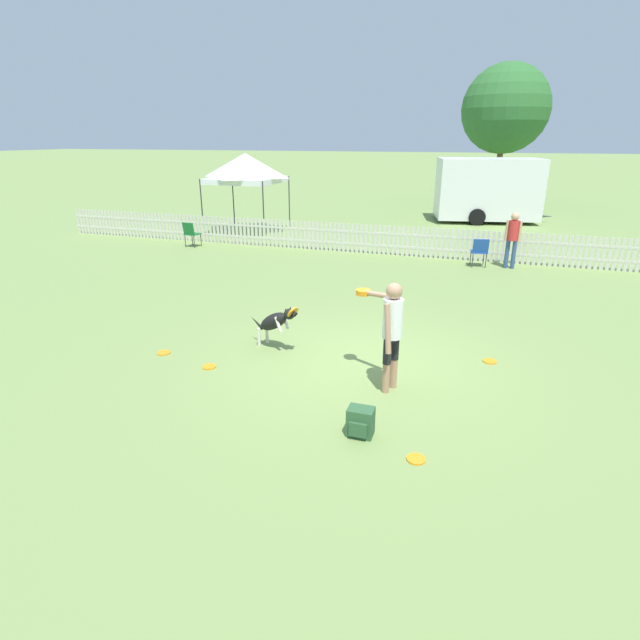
{
  "coord_description": "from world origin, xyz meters",
  "views": [
    {
      "loc": [
        1.67,
        -7.27,
        3.48
      ],
      "look_at": [
        -0.62,
        -0.29,
        0.77
      ],
      "focal_mm": 28.0,
      "sensor_mm": 36.0,
      "label": 1
    }
  ],
  "objects_px": {
    "frisbee_far_scatter": "(164,353)",
    "canopy_tent_main": "(245,168)",
    "frisbee_midfield": "(490,361)",
    "handler_person": "(390,324)",
    "folding_chair_center": "(191,232)",
    "tree_left_grove": "(505,109)",
    "leaping_dog": "(275,321)",
    "folding_chair_blue_left": "(480,250)",
    "frisbee_near_dog": "(416,459)",
    "spectator_standing": "(513,235)",
    "frisbee_near_handler": "(209,367)",
    "backpack_on_grass": "(360,422)",
    "equipment_trailer": "(487,189)"
  },
  "relations": [
    {
      "from": "frisbee_midfield",
      "to": "folding_chair_blue_left",
      "type": "xyz_separation_m",
      "value": [
        -0.38,
        6.58,
        0.48
      ]
    },
    {
      "from": "frisbee_near_handler",
      "to": "tree_left_grove",
      "type": "height_order",
      "value": "tree_left_grove"
    },
    {
      "from": "folding_chair_center",
      "to": "frisbee_midfield",
      "type": "bearing_deg",
      "value": 152.96
    },
    {
      "from": "frisbee_far_scatter",
      "to": "equipment_trailer",
      "type": "xyz_separation_m",
      "value": [
        4.9,
        16.56,
        1.37
      ]
    },
    {
      "from": "frisbee_near_handler",
      "to": "frisbee_near_dog",
      "type": "relative_size",
      "value": 1.0
    },
    {
      "from": "folding_chair_center",
      "to": "frisbee_near_handler",
      "type": "bearing_deg",
      "value": 130.12
    },
    {
      "from": "handler_person",
      "to": "canopy_tent_main",
      "type": "distance_m",
      "value": 13.25
    },
    {
      "from": "leaping_dog",
      "to": "frisbee_far_scatter",
      "type": "bearing_deg",
      "value": -44.22
    },
    {
      "from": "frisbee_near_dog",
      "to": "folding_chair_blue_left",
      "type": "xyz_separation_m",
      "value": [
        0.4,
        9.62,
        0.48
      ]
    },
    {
      "from": "handler_person",
      "to": "folding_chair_blue_left",
      "type": "relative_size",
      "value": 1.98
    },
    {
      "from": "leaping_dog",
      "to": "folding_chair_blue_left",
      "type": "bearing_deg",
      "value": 177.85
    },
    {
      "from": "spectator_standing",
      "to": "leaping_dog",
      "type": "bearing_deg",
      "value": 68.32
    },
    {
      "from": "canopy_tent_main",
      "to": "equipment_trailer",
      "type": "height_order",
      "value": "canopy_tent_main"
    },
    {
      "from": "tree_left_grove",
      "to": "equipment_trailer",
      "type": "bearing_deg",
      "value": -94.21
    },
    {
      "from": "backpack_on_grass",
      "to": "tree_left_grove",
      "type": "distance_m",
      "value": 24.36
    },
    {
      "from": "frisbee_midfield",
      "to": "frisbee_near_handler",
      "type": "bearing_deg",
      "value": -159.19
    },
    {
      "from": "frisbee_midfield",
      "to": "frisbee_far_scatter",
      "type": "relative_size",
      "value": 1.0
    },
    {
      "from": "frisbee_far_scatter",
      "to": "frisbee_midfield",
      "type": "bearing_deg",
      "value": 14.64
    },
    {
      "from": "frisbee_far_scatter",
      "to": "canopy_tent_main",
      "type": "bearing_deg",
      "value": 108.64
    },
    {
      "from": "handler_person",
      "to": "spectator_standing",
      "type": "relative_size",
      "value": 1.04
    },
    {
      "from": "leaping_dog",
      "to": "backpack_on_grass",
      "type": "distance_m",
      "value": 2.97
    },
    {
      "from": "frisbee_near_dog",
      "to": "tree_left_grove",
      "type": "relative_size",
      "value": 0.03
    },
    {
      "from": "tree_left_grove",
      "to": "frisbee_midfield",
      "type": "bearing_deg",
      "value": -90.14
    },
    {
      "from": "tree_left_grove",
      "to": "folding_chair_center",
      "type": "bearing_deg",
      "value": -123.08
    },
    {
      "from": "tree_left_grove",
      "to": "folding_chair_blue_left",
      "type": "bearing_deg",
      "value": -91.68
    },
    {
      "from": "frisbee_far_scatter",
      "to": "backpack_on_grass",
      "type": "height_order",
      "value": "backpack_on_grass"
    },
    {
      "from": "folding_chair_blue_left",
      "to": "tree_left_grove",
      "type": "relative_size",
      "value": 0.12
    },
    {
      "from": "handler_person",
      "to": "folding_chair_center",
      "type": "distance_m",
      "value": 11.29
    },
    {
      "from": "handler_person",
      "to": "tree_left_grove",
      "type": "distance_m",
      "value": 22.92
    },
    {
      "from": "folding_chair_center",
      "to": "spectator_standing",
      "type": "relative_size",
      "value": 0.54
    },
    {
      "from": "tree_left_grove",
      "to": "spectator_standing",
      "type": "bearing_deg",
      "value": -88.43
    },
    {
      "from": "folding_chair_blue_left",
      "to": "canopy_tent_main",
      "type": "bearing_deg",
      "value": -29.05
    },
    {
      "from": "frisbee_midfield",
      "to": "backpack_on_grass",
      "type": "bearing_deg",
      "value": -118.84
    },
    {
      "from": "handler_person",
      "to": "frisbee_near_dog",
      "type": "relative_size",
      "value": 7.42
    },
    {
      "from": "spectator_standing",
      "to": "tree_left_grove",
      "type": "xyz_separation_m",
      "value": [
        -0.39,
        14.43,
        3.86
      ]
    },
    {
      "from": "handler_person",
      "to": "frisbee_far_scatter",
      "type": "distance_m",
      "value": 3.99
    },
    {
      "from": "leaping_dog",
      "to": "tree_left_grove",
      "type": "height_order",
      "value": "tree_left_grove"
    },
    {
      "from": "spectator_standing",
      "to": "equipment_trailer",
      "type": "bearing_deg",
      "value": -77.41
    },
    {
      "from": "handler_person",
      "to": "frisbee_near_dog",
      "type": "distance_m",
      "value": 2.0
    },
    {
      "from": "frisbee_far_scatter",
      "to": "equipment_trailer",
      "type": "distance_m",
      "value": 17.33
    },
    {
      "from": "spectator_standing",
      "to": "canopy_tent_main",
      "type": "bearing_deg",
      "value": -9.12
    },
    {
      "from": "frisbee_near_dog",
      "to": "frisbee_far_scatter",
      "type": "height_order",
      "value": "same"
    },
    {
      "from": "frisbee_midfield",
      "to": "folding_chair_center",
      "type": "height_order",
      "value": "folding_chair_center"
    },
    {
      "from": "leaping_dog",
      "to": "folding_chair_blue_left",
      "type": "relative_size",
      "value": 1.32
    },
    {
      "from": "frisbee_midfield",
      "to": "handler_person",
      "type": "bearing_deg",
      "value": -134.94
    },
    {
      "from": "frisbee_far_scatter",
      "to": "spectator_standing",
      "type": "xyz_separation_m",
      "value": [
        5.73,
        8.08,
        0.92
      ]
    },
    {
      "from": "tree_left_grove",
      "to": "backpack_on_grass",
      "type": "bearing_deg",
      "value": -93.74
    },
    {
      "from": "folding_chair_center",
      "to": "frisbee_near_dog",
      "type": "bearing_deg",
      "value": 139.67
    },
    {
      "from": "folding_chair_center",
      "to": "tree_left_grove",
      "type": "xyz_separation_m",
      "value": [
        9.6,
        14.74,
        4.29
      ]
    },
    {
      "from": "leaping_dog",
      "to": "spectator_standing",
      "type": "height_order",
      "value": "spectator_standing"
    }
  ]
}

